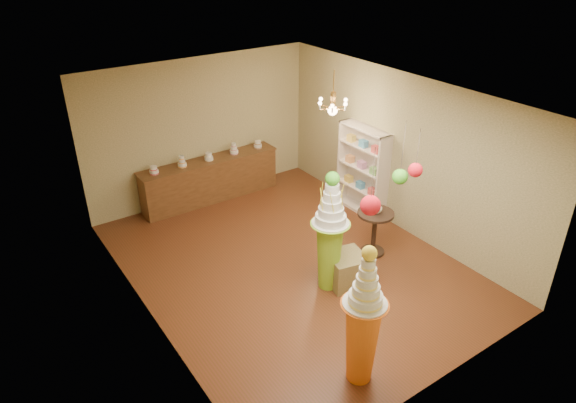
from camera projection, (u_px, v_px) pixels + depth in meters
floor at (290, 264)px, 9.00m from camera, size 6.50×6.50×0.00m
ceiling at (290, 97)px, 7.58m from camera, size 6.50×6.50×0.00m
wall_back at (201, 130)px, 10.65m from camera, size 5.00×0.04×3.00m
wall_front at (450, 290)px, 5.93m from camera, size 5.00×0.04×3.00m
wall_left at (141, 233)px, 7.04m from camera, size 0.04×6.50×3.00m
wall_right at (400, 153)px, 9.54m from camera, size 0.04×6.50×3.00m
pedestal_green at (330, 241)px, 8.05m from camera, size 0.74×0.74×2.06m
pedestal_orange at (362, 331)px, 6.37m from camera, size 0.72×0.72×2.03m
burlap_riser at (346, 269)px, 8.40m from camera, size 0.70×0.70×0.53m
sideboard at (210, 179)px, 10.93m from camera, size 3.04×0.54×1.16m
shelving_unit at (363, 170)px, 10.32m from camera, size 0.33×1.20×1.80m
round_table at (375, 227)px, 9.06m from camera, size 0.72×0.72×0.83m
vase at (376, 207)px, 8.88m from camera, size 0.27×0.27×0.21m
pom_red_left at (370, 205)px, 6.18m from camera, size 0.25×0.25×0.88m
pom_green_mid at (400, 177)px, 7.04m from camera, size 0.22×0.22×0.92m
pom_red_right at (415, 170)px, 6.65m from camera, size 0.19×0.19×0.67m
chandelier at (333, 108)px, 9.37m from camera, size 0.71×0.71×0.85m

